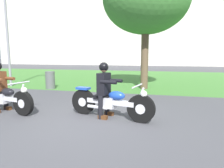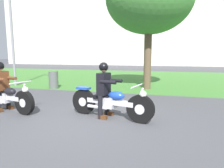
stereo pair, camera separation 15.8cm
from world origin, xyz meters
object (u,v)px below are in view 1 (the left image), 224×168
motorcycle_lead (110,102)px  motorcycle_follow (4,98)px  rider_lead (104,85)px  streetlight_pole (8,20)px  trash_can (50,80)px

motorcycle_lead → motorcycle_follow: 3.05m
rider_lead → motorcycle_follow: (-2.88, -0.20, -0.43)m
streetlight_pole → trash_can: 3.70m
motorcycle_lead → streetlight_pole: size_ratio=0.44×
streetlight_pole → trash_can: bearing=-6.4°
streetlight_pole → rider_lead: bearing=-32.8°
motorcycle_follow → motorcycle_lead: bearing=15.7°
motorcycle_follow → streetlight_pole: (-3.11, 4.07, 2.90)m
rider_lead → trash_can: size_ratio=1.72×
motorcycle_follow → trash_can: size_ratio=2.61×
rider_lead → trash_can: rider_lead is taller
motorcycle_follow → trash_can: 3.90m
motorcycle_lead → trash_can: (-3.86, 3.65, 0.01)m
motorcycle_lead → rider_lead: 0.46m
motorcycle_lead → streetlight_pole: bearing=160.2°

